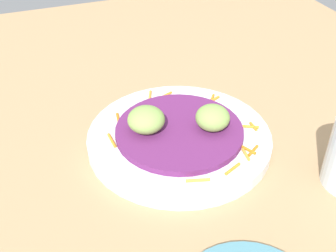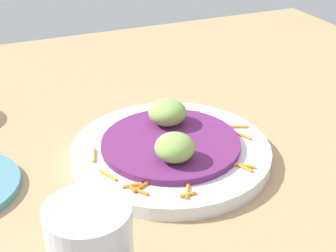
{
  "view_description": "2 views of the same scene",
  "coord_description": "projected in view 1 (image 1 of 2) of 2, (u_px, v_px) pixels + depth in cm",
  "views": [
    {
      "loc": [
        17.82,
        50.47,
        41.07
      ],
      "look_at": [
        0.39,
        4.45,
        4.81
      ],
      "focal_mm": 46.05,
      "sensor_mm": 36.0,
      "label": 1
    },
    {
      "loc": [
        -50.0,
        26.79,
        36.24
      ],
      "look_at": [
        0.41,
        5.23,
        6.06
      ],
      "focal_mm": 50.97,
      "sensor_mm": 36.0,
      "label": 2
    }
  ],
  "objects": [
    {
      "name": "main_plate",
      "position": [
        179.0,
        138.0,
        0.62
      ],
      "size": [
        26.23,
        26.23,
        1.8
      ],
      "primitive_type": "cylinder",
      "color": "silver",
      "rests_on": "table_surface"
    },
    {
      "name": "table_surface",
      "position": [
        160.0,
        129.0,
        0.67
      ],
      "size": [
        110.0,
        110.0,
        2.0
      ],
      "primitive_type": "cube",
      "color": "tan",
      "rests_on": "ground"
    },
    {
      "name": "cabbage_bed",
      "position": [
        179.0,
        131.0,
        0.61
      ],
      "size": [
        18.2,
        18.2,
        0.89
      ],
      "primitive_type": "cylinder",
      "color": "#60235B",
      "rests_on": "main_plate"
    },
    {
      "name": "guac_scoop_center",
      "position": [
        213.0,
        118.0,
        0.6
      ],
      "size": [
        6.64,
        6.67,
        3.43
      ],
      "primitive_type": "ellipsoid",
      "rotation": [
        0.0,
        0.0,
        4.18
      ],
      "color": "#84A851",
      "rests_on": "cabbage_bed"
    },
    {
      "name": "guac_scoop_left",
      "position": [
        146.0,
        120.0,
        0.6
      ],
      "size": [
        6.25,
        6.29,
        3.44
      ],
      "primitive_type": "ellipsoid",
      "rotation": [
        0.0,
        0.0,
        4.49
      ],
      "color": "#84A851",
      "rests_on": "cabbage_bed"
    },
    {
      "name": "carrot_garnish",
      "position": [
        199.0,
        129.0,
        0.62
      ],
      "size": [
        21.07,
        22.62,
        0.4
      ],
      "color": "orange",
      "rests_on": "main_plate"
    }
  ]
}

